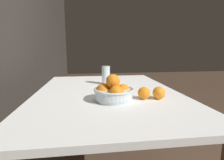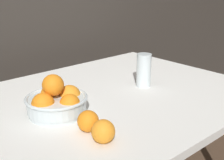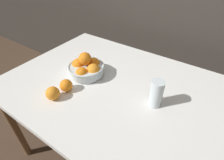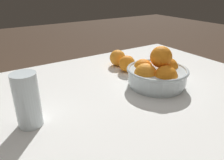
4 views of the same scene
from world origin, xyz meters
name	(u,v)px [view 3 (image 3 of 4)]	position (x,y,z in m)	size (l,w,h in m)	color
ground_plane	(116,153)	(0.00, 0.00, 0.00)	(12.00, 12.00, 0.00)	#4C3828
dining_table	(117,95)	(0.00, 0.00, 0.67)	(1.34, 0.95, 0.74)	white
fruit_bowl	(87,68)	(-0.22, -0.01, 0.79)	(0.23, 0.23, 0.15)	silver
juice_glass	(156,95)	(0.24, -0.02, 0.81)	(0.07, 0.07, 0.15)	#F4A314
orange_loose_near_bowl	(66,85)	(-0.22, -0.19, 0.78)	(0.07, 0.07, 0.07)	orange
orange_loose_front	(53,93)	(-0.23, -0.28, 0.78)	(0.07, 0.07, 0.07)	orange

